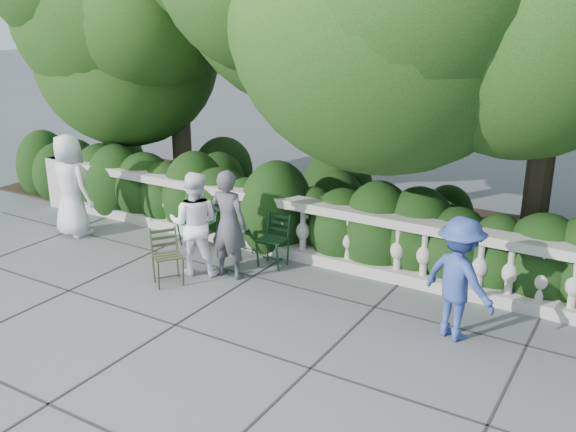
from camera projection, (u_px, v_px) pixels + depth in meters
The scene contains 13 objects.
ground at pixel (251, 304), 8.84m from camera, with size 90.00×90.00×0.00m, color #4A4D51.
balustrade at pixel (314, 233), 10.15m from camera, with size 12.00×0.44×1.00m.
shrub_hedge at pixel (347, 239), 11.28m from camera, with size 15.00×2.60×1.70m, color black, non-canonical shape.
tree_canopy at pixel (400, 2), 9.83m from camera, with size 15.04×6.52×6.78m.
chair_a at pixel (186, 248), 10.84m from camera, with size 0.44×0.48×0.84m, color black, non-canonical shape.
chair_b at pixel (197, 250), 10.77m from camera, with size 0.44×0.48×0.84m, color black, non-canonical shape.
chair_c at pixel (268, 269), 10.00m from camera, with size 0.44×0.48×0.84m, color black, non-canonical shape.
chair_d at pixel (233, 256), 10.53m from camera, with size 0.44×0.48×0.84m, color black, non-canonical shape.
chair_weathered at pixel (171, 288), 9.35m from camera, with size 0.44×0.48×0.84m, color black, non-canonical shape.
person_businessman at pixel (71, 185), 11.21m from camera, with size 0.89×0.58×1.82m, color silver.
person_woman_grey at pixel (228, 224), 9.49m from camera, with size 0.61×0.40×1.67m, color #414247.
person_casual_man at pixel (195, 223), 9.63m from camera, with size 0.78×0.60×1.60m, color white.
person_older_blue at pixel (459, 279), 7.76m from camera, with size 1.01×0.58×1.56m, color navy.
Camera 1 is at (4.57, -6.58, 3.98)m, focal length 40.00 mm.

